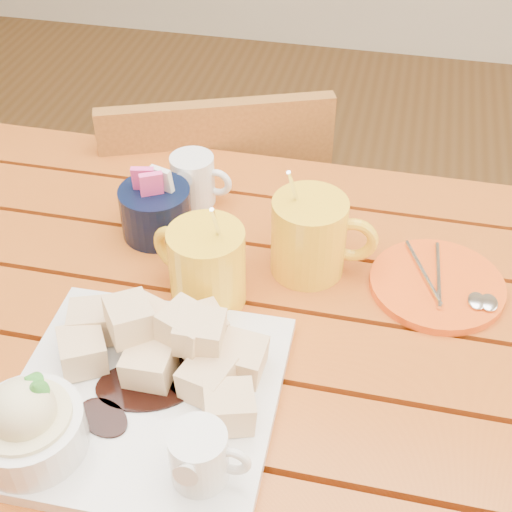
% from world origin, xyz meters
% --- Properties ---
extents(table, '(1.20, 0.79, 0.75)m').
position_xyz_m(table, '(0.00, 0.00, 0.64)').
color(table, '#993F13').
rests_on(table, ground).
extents(dessert_plate, '(0.29, 0.29, 0.11)m').
position_xyz_m(dessert_plate, '(-0.04, -0.13, 0.78)').
color(dessert_plate, white).
rests_on(dessert_plate, table).
extents(coffee_mug_left, '(0.13, 0.09, 0.16)m').
position_xyz_m(coffee_mug_left, '(-0.00, 0.06, 0.80)').
color(coffee_mug_left, yellow).
rests_on(coffee_mug_left, table).
extents(coffee_mug_right, '(0.14, 0.10, 0.16)m').
position_xyz_m(coffee_mug_right, '(0.11, 0.14, 0.81)').
color(coffee_mug_right, yellow).
rests_on(coffee_mug_right, table).
extents(cream_pitcher, '(0.09, 0.08, 0.08)m').
position_xyz_m(cream_pitcher, '(-0.08, 0.25, 0.79)').
color(cream_pitcher, white).
rests_on(cream_pitcher, table).
extents(sugar_caddy, '(0.10, 0.10, 0.11)m').
position_xyz_m(sugar_caddy, '(-0.11, 0.17, 0.79)').
color(sugar_caddy, black).
rests_on(sugar_caddy, table).
extents(orange_saucer, '(0.17, 0.17, 0.02)m').
position_xyz_m(orange_saucer, '(0.28, 0.14, 0.76)').
color(orange_saucer, '#FF5716').
rests_on(orange_saucer, table).
extents(chair_far, '(0.50, 0.50, 0.82)m').
position_xyz_m(chair_far, '(-0.12, 0.51, 0.46)').
color(chair_far, brown).
rests_on(chair_far, ground).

